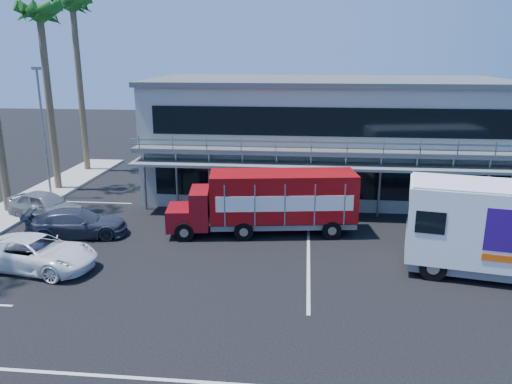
# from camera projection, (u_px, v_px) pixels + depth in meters

# --- Properties ---
(ground) EXTENTS (120.00, 120.00, 0.00)m
(ground) POSITION_uv_depth(u_px,v_px,m) (257.00, 287.00, 19.63)
(ground) COLOR black
(ground) RESTS_ON ground
(building) EXTENTS (22.40, 12.00, 7.30)m
(building) POSITION_uv_depth(u_px,v_px,m) (325.00, 135.00, 32.66)
(building) COLOR #9CA294
(building) RESTS_ON ground
(palm_e) EXTENTS (2.80, 2.80, 12.25)m
(palm_e) POSITION_uv_depth(u_px,v_px,m) (41.00, 24.00, 30.64)
(palm_e) COLOR brown
(palm_e) RESTS_ON ground
(palm_f) EXTENTS (2.80, 2.80, 13.25)m
(palm_f) POSITION_uv_depth(u_px,v_px,m) (73.00, 15.00, 35.70)
(palm_f) COLOR brown
(palm_f) RESTS_ON ground
(light_pole_far) EXTENTS (0.50, 0.25, 8.09)m
(light_pole_far) POSITION_uv_depth(u_px,v_px,m) (43.00, 127.00, 30.32)
(light_pole_far) COLOR gray
(light_pole_far) RESTS_ON ground
(red_truck) EXTENTS (9.61, 3.50, 3.17)m
(red_truck) POSITION_uv_depth(u_px,v_px,m) (270.00, 200.00, 25.05)
(red_truck) COLOR maroon
(red_truck) RESTS_ON ground
(white_van) EXTENTS (8.29, 4.19, 3.87)m
(white_van) POSITION_uv_depth(u_px,v_px,m) (510.00, 230.00, 20.02)
(white_van) COLOR white
(white_van) RESTS_ON ground
(parked_car_c) EXTENTS (5.48, 3.17, 1.44)m
(parked_car_c) POSITION_uv_depth(u_px,v_px,m) (37.00, 253.00, 21.13)
(parked_car_c) COLOR white
(parked_car_c) RESTS_ON ground
(parked_car_d) EXTENTS (5.16, 3.03, 1.40)m
(parked_car_d) POSITION_uv_depth(u_px,v_px,m) (77.00, 223.00, 24.84)
(parked_car_d) COLOR #333744
(parked_car_d) RESTS_ON ground
(parked_car_e) EXTENTS (4.86, 3.18, 1.54)m
(parked_car_e) POSITION_uv_depth(u_px,v_px,m) (45.00, 205.00, 27.53)
(parked_car_e) COLOR slate
(parked_car_e) RESTS_ON ground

